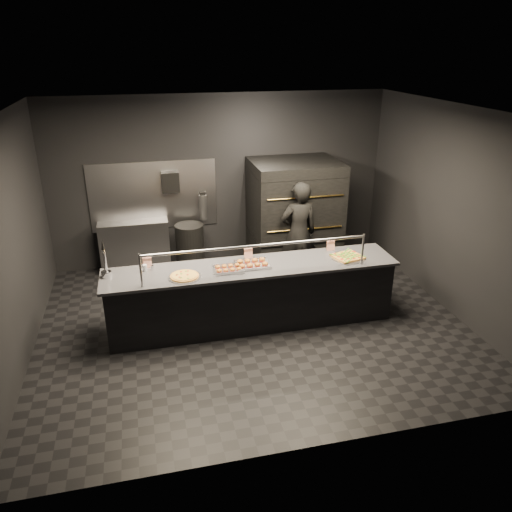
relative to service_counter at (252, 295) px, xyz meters
name	(u,v)px	position (x,y,z in m)	size (l,w,h in m)	color
room	(249,226)	(-0.02, 0.05, 1.03)	(6.04, 6.00, 3.00)	black
service_counter	(252,295)	(0.00, 0.00, 0.00)	(4.10, 0.78, 1.37)	black
pizza_oven	(294,214)	(1.20, 1.90, 0.50)	(1.50, 1.23, 1.91)	black
prep_shelf	(135,246)	(-1.60, 2.32, -0.01)	(1.20, 0.35, 0.90)	#99999E
towel_dispenser	(170,182)	(-0.90, 2.39, 1.09)	(0.30, 0.20, 0.35)	black
fire_extinguisher	(203,207)	(-0.35, 2.40, 0.60)	(0.14, 0.14, 0.51)	#B2B2B7
beer_tap	(106,267)	(-1.95, 0.10, 0.61)	(0.14, 0.20, 0.53)	silver
round_pizza	(185,276)	(-0.95, -0.15, 0.47)	(0.43, 0.43, 0.03)	silver
slider_tray_a	(228,269)	(-0.35, -0.07, 0.48)	(0.44, 0.36, 0.06)	silver
slider_tray_b	(252,264)	(0.01, 0.01, 0.48)	(0.50, 0.39, 0.07)	silver
square_pizza	(348,257)	(1.40, -0.05, 0.47)	(0.49, 0.49, 0.05)	silver
condiment_jar	(147,268)	(-1.42, 0.17, 0.50)	(0.14, 0.06, 0.09)	silver
tent_cards	(245,253)	(-0.05, 0.28, 0.53)	(2.80, 0.04, 0.15)	white
trash_bin	(190,247)	(-0.65, 2.11, -0.05)	(0.50, 0.50, 0.84)	black
worker	(298,233)	(1.07, 1.21, 0.41)	(0.64, 0.42, 1.74)	black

